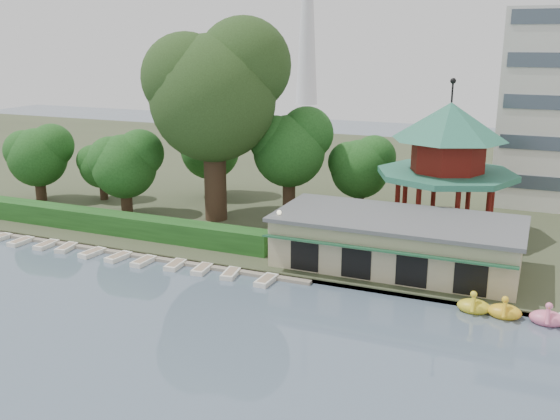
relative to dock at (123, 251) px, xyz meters
The scene contains 11 objects.
ground_plane 20.97m from the dock, 55.10° to the right, with size 220.00×220.00×0.00m, color slate.
shore 36.81m from the dock, 70.97° to the left, with size 220.00×70.00×0.40m, color #424930.
embankment 12.00m from the dock, ahead, with size 220.00×0.60×0.30m, color gray.
dock is the anchor object (origin of this frame).
boathouse 22.62m from the dock, 12.24° to the left, with size 18.60×9.39×3.90m.
pavilion 29.14m from the dock, 31.66° to the left, with size 12.40×12.40×13.50m.
hedge 4.61m from the dock, 132.27° to the left, with size 30.00×2.00×1.80m, color #21561D.
lamp_post 13.99m from the dock, ahead, with size 0.36×0.36×4.28m.
big_tree 17.22m from the dock, 73.96° to the left, with size 12.98×12.10×19.05m.
small_trees 15.36m from the dock, 94.37° to the left, with size 39.64×16.53×10.73m.
moored_rowboats 1.58m from the dock, 116.46° to the right, with size 30.24×2.77×0.36m.
Camera 1 is at (19.55, -23.24, 17.27)m, focal length 40.00 mm.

